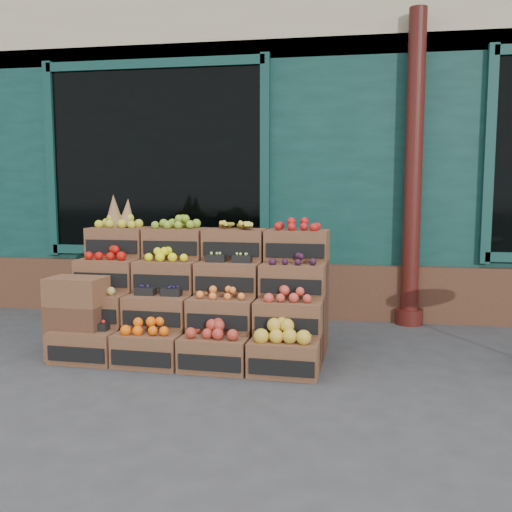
# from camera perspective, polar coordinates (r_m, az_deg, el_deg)

# --- Properties ---
(ground) EXTENTS (60.00, 60.00, 0.00)m
(ground) POSITION_cam_1_polar(r_m,az_deg,el_deg) (4.30, 1.07, -12.47)
(ground) COLOR #39393B
(ground) RESTS_ON ground
(shop_facade) EXTENTS (12.00, 6.24, 4.80)m
(shop_facade) POSITION_cam_1_polar(r_m,az_deg,el_deg) (9.20, 6.06, 12.80)
(shop_facade) COLOR #103731
(shop_facade) RESTS_ON ground
(crate_display) EXTENTS (2.22, 1.14, 1.37)m
(crate_display) POSITION_cam_1_polar(r_m,az_deg,el_deg) (4.98, -5.81, -4.79)
(crate_display) COLOR brown
(crate_display) RESTS_ON ground
(spare_crates) EXTENTS (0.47, 0.34, 0.69)m
(spare_crates) POSITION_cam_1_polar(r_m,az_deg,el_deg) (5.00, -17.42, -5.94)
(spare_crates) COLOR brown
(spare_crates) RESTS_ON ground
(shopkeeper) EXTENTS (0.81, 0.57, 2.11)m
(shopkeeper) POSITION_cam_1_polar(r_m,az_deg,el_deg) (7.30, -10.66, 3.76)
(shopkeeper) COLOR #19571E
(shopkeeper) RESTS_ON ground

